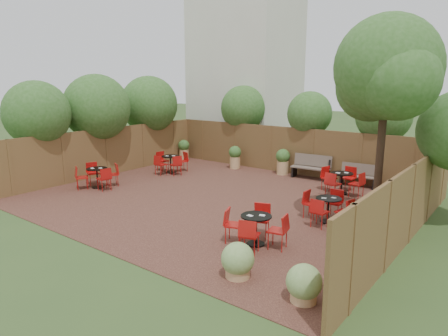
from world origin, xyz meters
The scene contains 13 objects.
ground centered at (0.00, 0.00, 0.00)m, with size 80.00×80.00×0.00m, color #354F23.
courtyard_paving centered at (0.00, 0.00, 0.01)m, with size 12.00×10.00×0.02m, color #391F17.
fence_back centered at (0.00, 5.00, 1.00)m, with size 12.00×0.08×2.00m, color #50371D.
fence_left centered at (-6.00, 0.00, 1.00)m, with size 0.08×10.00×2.00m, color #50371D.
fence_right centered at (6.00, 0.00, 1.00)m, with size 0.08×10.00×2.00m, color #50371D.
neighbour_building centered at (-4.50, 8.00, 4.00)m, with size 5.00×4.00×8.00m, color beige.
overhang_foliage centered at (-3.19, 2.08, 2.73)m, with size 15.63×10.59×2.78m.
courtyard_tree centered at (5.05, 0.36, 4.11)m, with size 2.78×2.68×5.58m.
park_bench_left centered at (1.15, 4.63, 0.52)m, with size 1.61×0.63×0.98m.
park_bench_right centered at (3.11, 4.62, 0.46)m, with size 1.42×0.60×0.85m.
bistro_tables centered at (0.22, 0.28, 0.45)m, with size 9.90×7.24×0.87m.
planters centered at (-0.98, 3.79, 0.58)m, with size 11.47×3.88×1.08m.
low_shrubs centered at (4.69, -3.62, 0.36)m, with size 2.37×2.53×0.74m.
Camera 1 is at (8.19, -10.36, 4.00)m, focal length 32.65 mm.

